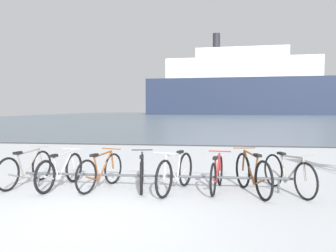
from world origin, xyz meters
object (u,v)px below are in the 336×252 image
at_px(bicycle_4, 175,173).
at_px(bicycle_7, 288,174).
at_px(bicycle_3, 142,172).
at_px(bicycle_0, 26,168).
at_px(bicycle_1, 61,171).
at_px(bicycle_6, 252,174).
at_px(ferry_ship, 244,87).
at_px(bicycle_2, 101,171).
at_px(bicycle_5, 217,174).

bearing_deg(bicycle_4, bicycle_7, 5.00).
bearing_deg(bicycle_3, bicycle_0, -178.26).
relative_size(bicycle_1, bicycle_6, 1.02).
xyz_separation_m(bicycle_7, ferry_ship, (7.14, 82.29, 6.75)).
relative_size(bicycle_0, ferry_ship, 0.03).
bearing_deg(bicycle_2, bicycle_1, -178.89).
height_order(bicycle_3, ferry_ship, ferry_ship).
bearing_deg(bicycle_7, bicycle_1, -178.13).
height_order(bicycle_2, bicycle_4, bicycle_4).
bearing_deg(bicycle_1, bicycle_6, -0.15).
relative_size(bicycle_3, bicycle_7, 1.00).
relative_size(bicycle_6, bicycle_7, 1.00).
bearing_deg(bicycle_2, ferry_ship, 82.49).
xyz_separation_m(bicycle_2, bicycle_4, (1.54, -0.06, 0.02)).
relative_size(bicycle_1, bicycle_7, 1.02).
bearing_deg(bicycle_6, bicycle_5, 166.46).
xyz_separation_m(bicycle_2, bicycle_7, (3.72, 0.13, 0.01)).
bearing_deg(bicycle_0, bicycle_1, -7.14).
height_order(bicycle_1, bicycle_7, bicycle_7).
bearing_deg(bicycle_4, bicycle_1, 179.00).
distance_m(bicycle_4, bicycle_5, 0.83).
bearing_deg(ferry_ship, bicycle_3, -96.96).
height_order(bicycle_0, bicycle_2, bicycle_0).
relative_size(bicycle_3, ferry_ship, 0.03).
relative_size(bicycle_4, bicycle_6, 1.02).
bearing_deg(bicycle_0, bicycle_3, 1.74).
height_order(bicycle_1, bicycle_4, bicycle_4).
distance_m(bicycle_1, bicycle_5, 3.20).
height_order(bicycle_0, bicycle_3, bicycle_0).
relative_size(bicycle_2, bicycle_3, 0.95).
relative_size(bicycle_7, ferry_ship, 0.03).
height_order(bicycle_5, bicycle_7, bicycle_7).
xyz_separation_m(bicycle_0, bicycle_6, (4.70, -0.11, 0.02)).
height_order(bicycle_0, bicycle_6, bicycle_6).
height_order(bicycle_0, bicycle_4, bicycle_4).
bearing_deg(bicycle_1, bicycle_3, 6.11).
height_order(bicycle_4, bicycle_7, bicycle_4).
distance_m(bicycle_0, bicycle_1, 0.83).
xyz_separation_m(bicycle_0, bicycle_2, (1.67, -0.09, -0.00)).
xyz_separation_m(bicycle_2, bicycle_3, (0.82, 0.16, -0.02)).
relative_size(bicycle_5, bicycle_6, 0.95).
xyz_separation_m(bicycle_1, bicycle_6, (3.87, -0.01, 0.04)).
distance_m(bicycle_5, bicycle_7, 1.37).
height_order(bicycle_2, bicycle_7, bicycle_7).
height_order(bicycle_6, ferry_ship, ferry_ship).
bearing_deg(bicycle_2, bicycle_7, 2.04).
xyz_separation_m(bicycle_2, ferry_ship, (10.86, 82.42, 6.76)).
height_order(bicycle_3, bicycle_6, bicycle_6).
distance_m(bicycle_6, ferry_ship, 83.09).
bearing_deg(bicycle_6, bicycle_2, 179.49).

